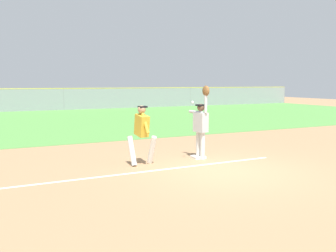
{
  "coord_description": "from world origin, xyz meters",
  "views": [
    {
      "loc": [
        -5.54,
        -7.94,
        2.37
      ],
      "look_at": [
        -0.76,
        1.95,
        1.05
      ],
      "focal_mm": 38.83,
      "sensor_mm": 36.0,
      "label": 1
    }
  ],
  "objects_px": {
    "parked_car_black": "(57,100)",
    "parked_car_tan": "(149,98)",
    "parked_car_red": "(4,101)",
    "baseball": "(193,102)",
    "parked_car_green": "(102,99)",
    "fielder": "(201,123)",
    "first_base": "(198,157)",
    "runner": "(142,131)"
  },
  "relations": [
    {
      "from": "fielder",
      "to": "parked_car_green",
      "type": "height_order",
      "value": "fielder"
    },
    {
      "from": "fielder",
      "to": "parked_car_red",
      "type": "xyz_separation_m",
      "value": [
        -4.84,
        27.31,
        -0.45
      ]
    },
    {
      "from": "runner",
      "to": "first_base",
      "type": "bearing_deg",
      "value": -2.98
    },
    {
      "from": "parked_car_green",
      "to": "runner",
      "type": "bearing_deg",
      "value": -99.85
    },
    {
      "from": "runner",
      "to": "parked_car_red",
      "type": "relative_size",
      "value": 0.38
    },
    {
      "from": "baseball",
      "to": "parked_car_tan",
      "type": "xyz_separation_m",
      "value": [
        10.24,
        27.61,
        -1.12
      ]
    },
    {
      "from": "parked_car_black",
      "to": "parked_car_green",
      "type": "xyz_separation_m",
      "value": [
        4.48,
        -0.28,
        0.0
      ]
    },
    {
      "from": "first_base",
      "to": "parked_car_black",
      "type": "distance_m",
      "value": 27.22
    },
    {
      "from": "parked_car_tan",
      "to": "fielder",
      "type": "bearing_deg",
      "value": -109.72
    },
    {
      "from": "first_base",
      "to": "parked_car_red",
      "type": "xyz_separation_m",
      "value": [
        -4.81,
        27.2,
        0.63
      ]
    },
    {
      "from": "parked_car_green",
      "to": "fielder",
      "type": "bearing_deg",
      "value": -95.85
    },
    {
      "from": "first_base",
      "to": "parked_car_red",
      "type": "distance_m",
      "value": 27.62
    },
    {
      "from": "parked_car_black",
      "to": "fielder",
      "type": "bearing_deg",
      "value": -86.21
    },
    {
      "from": "fielder",
      "to": "parked_car_black",
      "type": "distance_m",
      "value": 27.33
    },
    {
      "from": "parked_car_black",
      "to": "parked_car_tan",
      "type": "height_order",
      "value": "same"
    },
    {
      "from": "parked_car_black",
      "to": "parked_car_tan",
      "type": "bearing_deg",
      "value": 3.71
    },
    {
      "from": "fielder",
      "to": "baseball",
      "type": "xyz_separation_m",
      "value": [
        -0.46,
        -0.28,
        0.67
      ]
    },
    {
      "from": "runner",
      "to": "baseball",
      "type": "distance_m",
      "value": 1.72
    },
    {
      "from": "parked_car_tan",
      "to": "parked_car_black",
      "type": "bearing_deg",
      "value": -179.98
    },
    {
      "from": "runner",
      "to": "parked_car_green",
      "type": "bearing_deg",
      "value": 71.39
    },
    {
      "from": "parked_car_black",
      "to": "parked_car_tan",
      "type": "xyz_separation_m",
      "value": [
        9.84,
        0.01,
        0.0
      ]
    },
    {
      "from": "baseball",
      "to": "parked_car_black",
      "type": "xyz_separation_m",
      "value": [
        0.4,
        27.6,
        -1.12
      ]
    },
    {
      "from": "baseball",
      "to": "parked_car_tan",
      "type": "relative_size",
      "value": 0.02
    },
    {
      "from": "first_base",
      "to": "parked_car_tan",
      "type": "relative_size",
      "value": 0.09
    },
    {
      "from": "runner",
      "to": "parked_car_tan",
      "type": "distance_m",
      "value": 29.72
    },
    {
      "from": "first_base",
      "to": "runner",
      "type": "bearing_deg",
      "value": -177.63
    },
    {
      "from": "runner",
      "to": "parked_car_tan",
      "type": "xyz_separation_m",
      "value": [
        11.73,
        27.3,
        -0.32
      ]
    },
    {
      "from": "parked_car_green",
      "to": "baseball",
      "type": "bearing_deg",
      "value": -96.71
    },
    {
      "from": "baseball",
      "to": "parked_car_green",
      "type": "xyz_separation_m",
      "value": [
        4.88,
        27.33,
        -1.12
      ]
    },
    {
      "from": "parked_car_red",
      "to": "baseball",
      "type": "bearing_deg",
      "value": -85.37
    },
    {
      "from": "parked_car_red",
      "to": "parked_car_black",
      "type": "height_order",
      "value": "same"
    },
    {
      "from": "baseball",
      "to": "first_base",
      "type": "bearing_deg",
      "value": 41.86
    },
    {
      "from": "fielder",
      "to": "runner",
      "type": "bearing_deg",
      "value": -11.38
    },
    {
      "from": "parked_car_red",
      "to": "parked_car_green",
      "type": "height_order",
      "value": "same"
    },
    {
      "from": "first_base",
      "to": "runner",
      "type": "xyz_separation_m",
      "value": [
        -1.92,
        -0.08,
        0.96
      ]
    },
    {
      "from": "parked_car_black",
      "to": "baseball",
      "type": "bearing_deg",
      "value": -87.17
    },
    {
      "from": "runner",
      "to": "parked_car_black",
      "type": "height_order",
      "value": "runner"
    },
    {
      "from": "fielder",
      "to": "baseball",
      "type": "relative_size",
      "value": 30.81
    },
    {
      "from": "first_base",
      "to": "parked_car_black",
      "type": "relative_size",
      "value": 0.08
    },
    {
      "from": "baseball",
      "to": "parked_car_tan",
      "type": "distance_m",
      "value": 29.47
    },
    {
      "from": "first_base",
      "to": "baseball",
      "type": "height_order",
      "value": "baseball"
    },
    {
      "from": "runner",
      "to": "parked_car_red",
      "type": "xyz_separation_m",
      "value": [
        -2.88,
        27.28,
        -0.32
      ]
    }
  ]
}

